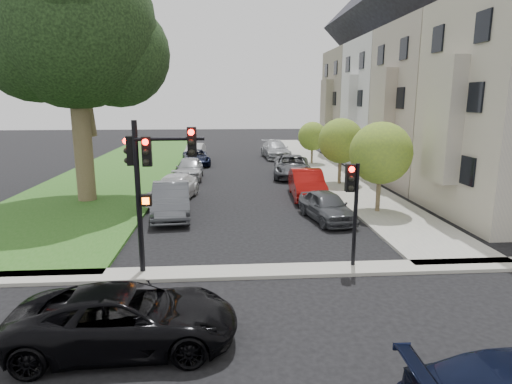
{
  "coord_description": "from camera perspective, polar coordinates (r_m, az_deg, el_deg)",
  "views": [
    {
      "loc": [
        -1.16,
        -10.71,
        5.42
      ],
      "look_at": [
        0.0,
        5.0,
        2.0
      ],
      "focal_mm": 30.0,
      "sensor_mm": 36.0,
      "label": 1
    }
  ],
  "objects": [
    {
      "name": "ground",
      "position": [
        12.06,
        1.8,
        -14.46
      ],
      "size": [
        140.0,
        140.0,
        0.0
      ],
      "primitive_type": "plane",
      "color": "black",
      "rests_on": "ground"
    },
    {
      "name": "grass_strip",
      "position": [
        35.99,
        -16.78,
        3.16
      ],
      "size": [
        8.0,
        44.0,
        0.12
      ],
      "primitive_type": "cube",
      "color": "#235415",
      "rests_on": "ground"
    },
    {
      "name": "sidewalk_right",
      "position": [
        36.0,
        8.54,
        3.55
      ],
      "size": [
        3.5,
        44.0,
        0.12
      ],
      "primitive_type": "cube",
      "color": "gray",
      "rests_on": "ground"
    },
    {
      "name": "sidewalk_cross",
      "position": [
        13.84,
        0.93,
        -10.53
      ],
      "size": [
        60.0,
        1.0,
        0.12
      ],
      "primitive_type": "cube",
      "color": "gray",
      "rests_on": "ground"
    },
    {
      "name": "house_b",
      "position": [
        29.57,
        23.95,
        14.16
      ],
      "size": [
        7.7,
        7.55,
        15.97
      ],
      "color": "tan",
      "rests_on": "ground"
    },
    {
      "name": "house_c",
      "position": [
        36.38,
        18.31,
        14.03
      ],
      "size": [
        7.7,
        7.55,
        15.97
      ],
      "color": "silver",
      "rests_on": "ground"
    },
    {
      "name": "house_d",
      "position": [
        43.42,
        14.47,
        13.87
      ],
      "size": [
        7.7,
        7.55,
        15.97
      ],
      "color": "tan",
      "rests_on": "ground"
    },
    {
      "name": "eucalyptus",
      "position": [
        24.55,
        -23.37,
        19.64
      ],
      "size": [
        9.28,
        8.42,
        13.15
      ],
      "color": "brown",
      "rests_on": "ground"
    },
    {
      "name": "small_tree_a",
      "position": [
        21.1,
        16.29,
        5.0
      ],
      "size": [
        2.94,
        2.94,
        4.42
      ],
      "color": "brown",
      "rests_on": "ground"
    },
    {
      "name": "small_tree_b",
      "position": [
        27.77,
        11.25,
        6.7
      ],
      "size": [
        2.85,
        2.85,
        4.28
      ],
      "color": "brown",
      "rests_on": "ground"
    },
    {
      "name": "small_tree_c",
      "position": [
        36.38,
        7.53,
        7.38
      ],
      "size": [
        2.41,
        2.41,
        3.61
      ],
      "color": "brown",
      "rests_on": "ground"
    },
    {
      "name": "traffic_signal_main",
      "position": [
        13.3,
        -13.97,
        2.84
      ],
      "size": [
        2.36,
        0.61,
        4.82
      ],
      "color": "black",
      "rests_on": "ground"
    },
    {
      "name": "traffic_signal_secondary",
      "position": [
        13.84,
        12.76,
        -0.57
      ],
      "size": [
        0.43,
        0.35,
        3.47
      ],
      "color": "black",
      "rests_on": "ground"
    },
    {
      "name": "car_cross_near",
      "position": [
        10.28,
        -16.87,
        -15.76
      ],
      "size": [
        4.99,
        2.45,
        1.36
      ],
      "primitive_type": "imported",
      "rotation": [
        0.0,
        0.0,
        1.61
      ],
      "color": "black",
      "rests_on": "ground"
    },
    {
      "name": "car_parked_0",
      "position": [
        19.71,
        9.39,
        -1.86
      ],
      "size": [
        2.26,
        4.16,
        1.34
      ],
      "primitive_type": "imported",
      "rotation": [
        0.0,
        0.0,
        0.18
      ],
      "color": "#3F4247",
      "rests_on": "ground"
    },
    {
      "name": "car_parked_1",
      "position": [
        24.05,
        6.81,
        1.06
      ],
      "size": [
        1.93,
        4.89,
        1.58
      ],
      "primitive_type": "imported",
      "rotation": [
        0.0,
        0.0,
        -0.05
      ],
      "color": "maroon",
      "rests_on": "ground"
    },
    {
      "name": "car_parked_2",
      "position": [
        30.58,
        4.79,
        3.44
      ],
      "size": [
        3.2,
        5.77,
        1.53
      ],
      "primitive_type": "imported",
      "rotation": [
        0.0,
        0.0,
        -0.12
      ],
      "color": "#3F4247",
      "rests_on": "ground"
    },
    {
      "name": "car_parked_4",
      "position": [
        40.39,
        2.61,
        5.65
      ],
      "size": [
        2.58,
        5.6,
        1.59
      ],
      "primitive_type": "imported",
      "rotation": [
        0.0,
        0.0,
        0.07
      ],
      "color": "#999BA0",
      "rests_on": "ground"
    },
    {
      "name": "car_parked_5",
      "position": [
        20.46,
        -11.24,
        -1.06
      ],
      "size": [
        2.15,
        4.96,
        1.59
      ],
      "primitive_type": "imported",
      "rotation": [
        0.0,
        0.0,
        0.1
      ],
      "color": "#3F4247",
      "rests_on": "ground"
    },
    {
      "name": "car_parked_6",
      "position": [
        23.68,
        -10.87,
        0.48
      ],
      "size": [
        2.81,
        4.99,
        1.37
      ],
      "primitive_type": "imported",
      "rotation": [
        0.0,
        0.0,
        -0.2
      ],
      "color": "silver",
      "rests_on": "ground"
    },
    {
      "name": "car_parked_7",
      "position": [
        30.02,
        -8.84,
        3.14
      ],
      "size": [
        1.8,
        4.4,
        1.49
      ],
      "primitive_type": "imported",
      "rotation": [
        0.0,
        0.0,
        0.01
      ],
      "color": "#999BA0",
      "rests_on": "ground"
    },
    {
      "name": "car_parked_8",
      "position": [
        36.46,
        -7.98,
        4.59
      ],
      "size": [
        2.73,
        4.84,
        1.28
      ],
      "primitive_type": "imported",
      "rotation": [
        0.0,
        0.0,
        0.14
      ],
      "color": "black",
      "rests_on": "ground"
    },
    {
      "name": "car_parked_9",
      "position": [
        40.51,
        -8.11,
        5.42
      ],
      "size": [
        1.86,
        4.34,
        1.39
      ],
      "primitive_type": "imported",
      "rotation": [
        0.0,
        0.0,
        -0.09
      ],
      "color": "silver",
      "rests_on": "ground"
    }
  ]
}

